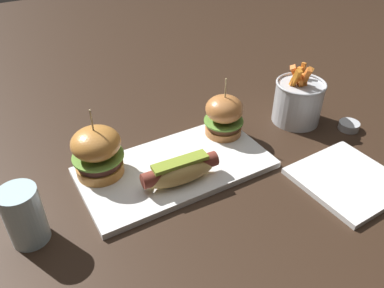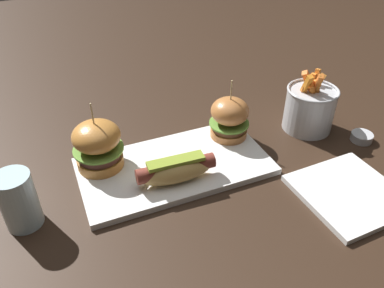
{
  "view_description": "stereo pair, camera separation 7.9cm",
  "coord_description": "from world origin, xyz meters",
  "px_view_note": "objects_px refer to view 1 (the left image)",
  "views": [
    {
      "loc": [
        -0.28,
        -0.55,
        0.52
      ],
      "look_at": [
        0.04,
        0.0,
        0.05
      ],
      "focal_mm": 35.75,
      "sensor_mm": 36.0,
      "label": 1
    },
    {
      "loc": [
        -0.21,
        -0.59,
        0.52
      ],
      "look_at": [
        0.04,
        0.0,
        0.05
      ],
      "focal_mm": 35.75,
      "sensor_mm": 36.0,
      "label": 2
    }
  ],
  "objects_px": {
    "slider_left": "(97,152)",
    "hot_dog": "(180,171)",
    "water_glass": "(24,216)",
    "side_plate": "(348,180)",
    "fries_bucket": "(298,100)",
    "slider_right": "(224,115)",
    "sauce_ramekin": "(349,126)",
    "platter_main": "(176,168)"
  },
  "relations": [
    {
      "from": "hot_dog",
      "to": "water_glass",
      "type": "height_order",
      "value": "water_glass"
    },
    {
      "from": "platter_main",
      "to": "fries_bucket",
      "type": "bearing_deg",
      "value": 3.77
    },
    {
      "from": "platter_main",
      "to": "hot_dog",
      "type": "relative_size",
      "value": 2.49
    },
    {
      "from": "water_glass",
      "to": "fries_bucket",
      "type": "bearing_deg",
      "value": 5.13
    },
    {
      "from": "fries_bucket",
      "to": "water_glass",
      "type": "xyz_separation_m",
      "value": [
        -0.65,
        -0.06,
        -0.0
      ]
    },
    {
      "from": "slider_right",
      "to": "water_glass",
      "type": "xyz_separation_m",
      "value": [
        -0.45,
        -0.09,
        -0.01
      ]
    },
    {
      "from": "hot_dog",
      "to": "side_plate",
      "type": "distance_m",
      "value": 0.34
    },
    {
      "from": "platter_main",
      "to": "fries_bucket",
      "type": "height_order",
      "value": "fries_bucket"
    },
    {
      "from": "hot_dog",
      "to": "slider_right",
      "type": "height_order",
      "value": "slider_right"
    },
    {
      "from": "slider_right",
      "to": "sauce_ramekin",
      "type": "bearing_deg",
      "value": -23.33
    },
    {
      "from": "fries_bucket",
      "to": "water_glass",
      "type": "relative_size",
      "value": 1.41
    },
    {
      "from": "slider_left",
      "to": "fries_bucket",
      "type": "distance_m",
      "value": 0.5
    },
    {
      "from": "platter_main",
      "to": "slider_left",
      "type": "relative_size",
      "value": 2.67
    },
    {
      "from": "slider_right",
      "to": "slider_left",
      "type": "bearing_deg",
      "value": 178.68
    },
    {
      "from": "platter_main",
      "to": "fries_bucket",
      "type": "distance_m",
      "value": 0.36
    },
    {
      "from": "platter_main",
      "to": "hot_dog",
      "type": "xyz_separation_m",
      "value": [
        -0.02,
        -0.05,
        0.03
      ]
    },
    {
      "from": "hot_dog",
      "to": "water_glass",
      "type": "xyz_separation_m",
      "value": [
        -0.29,
        0.01,
        0.01
      ]
    },
    {
      "from": "slider_left",
      "to": "fries_bucket",
      "type": "relative_size",
      "value": 0.97
    },
    {
      "from": "slider_left",
      "to": "hot_dog",
      "type": "bearing_deg",
      "value": -39.84
    },
    {
      "from": "fries_bucket",
      "to": "slider_right",
      "type": "bearing_deg",
      "value": 172.52
    },
    {
      "from": "side_plate",
      "to": "water_glass",
      "type": "distance_m",
      "value": 0.61
    },
    {
      "from": "fries_bucket",
      "to": "side_plate",
      "type": "xyz_separation_m",
      "value": [
        -0.07,
        -0.23,
        -0.05
      ]
    },
    {
      "from": "hot_dog",
      "to": "slider_left",
      "type": "distance_m",
      "value": 0.17
    },
    {
      "from": "fries_bucket",
      "to": "side_plate",
      "type": "relative_size",
      "value": 0.82
    },
    {
      "from": "side_plate",
      "to": "water_glass",
      "type": "height_order",
      "value": "water_glass"
    },
    {
      "from": "sauce_ramekin",
      "to": "side_plate",
      "type": "height_order",
      "value": "sauce_ramekin"
    },
    {
      "from": "fries_bucket",
      "to": "sauce_ramekin",
      "type": "height_order",
      "value": "fries_bucket"
    },
    {
      "from": "water_glass",
      "to": "slider_right",
      "type": "bearing_deg",
      "value": 10.64
    },
    {
      "from": "slider_left",
      "to": "side_plate",
      "type": "height_order",
      "value": "slider_left"
    },
    {
      "from": "fries_bucket",
      "to": "platter_main",
      "type": "bearing_deg",
      "value": -176.23
    },
    {
      "from": "side_plate",
      "to": "slider_left",
      "type": "bearing_deg",
      "value": 148.1
    },
    {
      "from": "platter_main",
      "to": "slider_left",
      "type": "height_order",
      "value": "slider_left"
    },
    {
      "from": "platter_main",
      "to": "sauce_ramekin",
      "type": "bearing_deg",
      "value": -9.54
    },
    {
      "from": "slider_left",
      "to": "platter_main",
      "type": "bearing_deg",
      "value": -21.55
    },
    {
      "from": "platter_main",
      "to": "fries_bucket",
      "type": "xyz_separation_m",
      "value": [
        0.35,
        0.02,
        0.05
      ]
    },
    {
      "from": "hot_dog",
      "to": "water_glass",
      "type": "distance_m",
      "value": 0.29
    },
    {
      "from": "sauce_ramekin",
      "to": "water_glass",
      "type": "relative_size",
      "value": 0.45
    },
    {
      "from": "platter_main",
      "to": "sauce_ramekin",
      "type": "relative_size",
      "value": 8.04
    },
    {
      "from": "fries_bucket",
      "to": "sauce_ramekin",
      "type": "xyz_separation_m",
      "value": [
        0.08,
        -0.1,
        -0.05
      ]
    },
    {
      "from": "slider_right",
      "to": "side_plate",
      "type": "relative_size",
      "value": 0.75
    },
    {
      "from": "slider_left",
      "to": "fries_bucket",
      "type": "bearing_deg",
      "value": -3.82
    },
    {
      "from": "slider_left",
      "to": "side_plate",
      "type": "relative_size",
      "value": 0.79
    }
  ]
}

